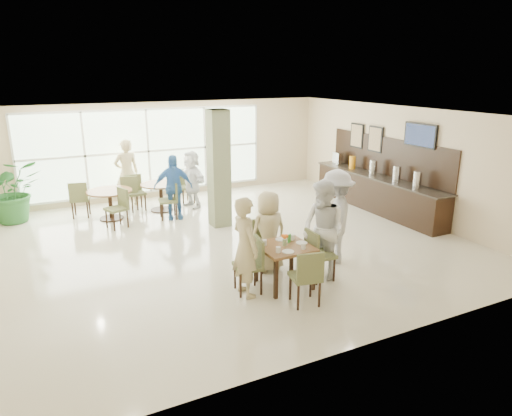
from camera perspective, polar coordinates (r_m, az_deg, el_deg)
name	(u,v)px	position (r m, az deg, el deg)	size (l,w,h in m)	color
ground	(224,243)	(10.11, -4.05, -4.37)	(10.00, 10.00, 0.00)	beige
room_shell	(222,167)	(9.64, -4.25, 5.13)	(10.00, 10.00, 10.00)	white
window_bank	(148,151)	(13.74, -13.31, 6.91)	(7.00, 0.04, 7.00)	silver
column	(219,169)	(10.93, -4.66, 4.88)	(0.45, 0.45, 2.80)	#6C7451
main_table	(284,251)	(7.93, 3.57, -5.41)	(0.87, 0.87, 0.75)	brown
round_table_left	(110,197)	(12.14, -17.81, 1.33)	(1.12, 1.12, 0.75)	brown
round_table_right	(161,190)	(12.55, -11.82, 2.20)	(1.06, 1.06, 0.75)	brown
chairs_main_table	(284,260)	(8.02, 3.55, -6.48)	(1.87, 2.04, 0.95)	#565D33
chairs_table_left	(111,200)	(12.24, -17.65, 0.96)	(1.94, 1.86, 0.95)	#565D33
chairs_table_right	(161,193)	(12.62, -11.77, 1.87)	(2.07, 1.83, 0.95)	#565D33
tabletop_clutter	(286,242)	(7.88, 3.83, -4.30)	(0.77, 0.76, 0.21)	white
buffet_counter	(377,190)	(12.77, 14.87, 2.19)	(0.64, 4.70, 1.95)	black
wall_tv	(420,135)	(11.85, 19.84, 8.56)	(0.06, 1.00, 0.58)	black
framed_art_a	(375,139)	(13.05, 14.70, 8.32)	(0.05, 0.55, 0.70)	black
framed_art_b	(357,136)	(13.66, 12.50, 8.82)	(0.05, 0.55, 0.70)	black
potted_plant	(13,191)	(12.81, -28.14, 1.88)	(1.42, 1.42, 1.57)	#2B6D2F
teen_left	(245,247)	(7.53, -1.35, -4.90)	(0.62, 0.41, 1.71)	tan
teen_far	(268,231)	(8.51, 1.56, -2.94)	(0.75, 0.41, 1.54)	tan
teen_right	(323,230)	(8.26, 8.39, -2.77)	(0.88, 0.68, 1.80)	white
teen_standing	(336,217)	(8.97, 9.91, -1.09)	(1.20, 0.69, 1.85)	#B5B4B7
adult_a	(173,187)	(11.73, -10.31, 2.59)	(0.97, 0.55, 1.65)	#427CC6
adult_b	(192,179)	(12.69, -8.06, 3.59)	(1.46, 0.63, 1.57)	white
adult_standing	(127,173)	(13.14, -15.84, 4.23)	(0.68, 0.45, 1.87)	tan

